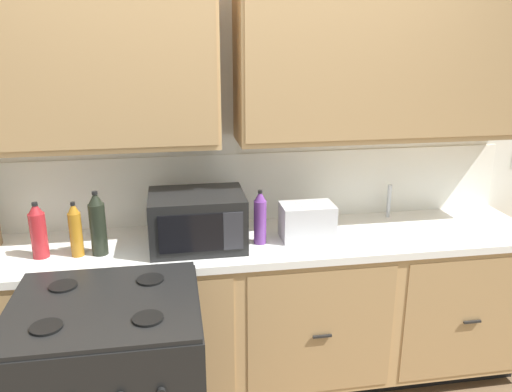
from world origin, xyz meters
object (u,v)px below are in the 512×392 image
Objects in this scene: microwave at (197,220)px; bottle_violet at (260,218)px; bottle_dark at (98,224)px; bottle_amber at (76,230)px; bottle_red at (38,231)px; toaster at (307,221)px.

bottle_violet is (0.32, -0.02, 0.00)m from microwave.
bottle_dark reaches higher than microwave.
microwave is at bearing 2.68° from bottle_amber.
bottle_violet reaches higher than bottle_red.
bottle_red is 1.02× the size of bottle_amber.
toaster is at bearing 1.69° from bottle_dark.
bottle_red is at bearing -178.81° from microwave.
microwave is 0.32m from bottle_violet.
microwave is 0.58m from toaster.
bottle_amber is at bearing -177.32° from microwave.
toaster is 1.01× the size of bottle_amber.
bottle_amber is (-1.18, -0.03, 0.04)m from toaster.
bottle_amber is at bearing -178.36° from toaster.
bottle_dark reaches higher than bottle_red.
toaster is 1.07m from bottle_dark.
bottle_violet is 1.04× the size of bottle_amber.
bottle_dark is 0.81m from bottle_violet.
bottle_violet is 0.92m from bottle_amber.
bottle_red reaches higher than toaster.
bottle_amber is at bearing -179.47° from bottle_violet.
toaster is at bearing 1.64° from bottle_amber.
bottle_red is 0.97× the size of bottle_violet.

